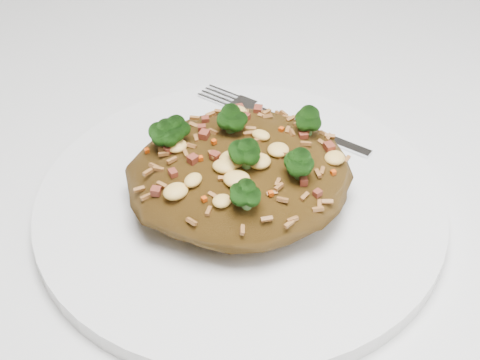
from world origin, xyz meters
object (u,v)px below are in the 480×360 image
at_px(plate, 240,203).
at_px(dining_table, 147,292).
at_px(fried_rice, 240,165).
at_px(fork, 290,123).

bearing_deg(plate, dining_table, 171.76).
xyz_separation_m(plate, fried_rice, (-0.00, -0.00, 0.04)).
bearing_deg(fork, fried_rice, -80.87).
relative_size(plate, fried_rice, 1.86).
xyz_separation_m(dining_table, fork, (0.13, 0.07, 0.11)).
height_order(dining_table, fork, fork).
bearing_deg(dining_table, fork, 26.42).
height_order(dining_table, fried_rice, fried_rice).
xyz_separation_m(dining_table, fried_rice, (0.08, -0.01, 0.13)).
relative_size(plate, fork, 2.35).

